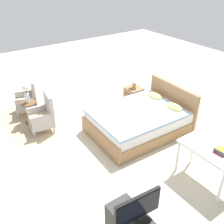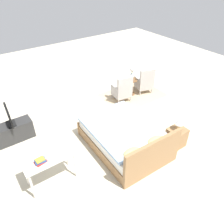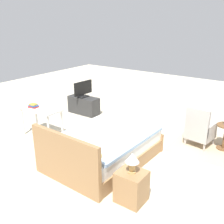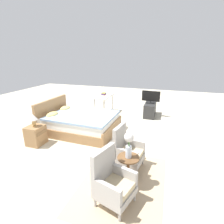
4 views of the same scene
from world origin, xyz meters
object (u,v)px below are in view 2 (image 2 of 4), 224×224
Objects in this scene: table_lamp at (179,123)px; tv_flatscreen at (9,116)px; flower_vase at (132,72)px; vanity_desk at (49,160)px; nightstand at (176,137)px; tv_stand at (14,132)px; armchair_by_window_left at (145,82)px; armchair_by_window_right at (122,90)px; side_table at (131,85)px; bed at (125,138)px; book_stack at (40,161)px.

table_lamp is 0.48× the size of tv_flatscreen.
flower_vase is 0.69× the size of tv_flatscreen.
table_lamp is at bearing 165.07° from vanity_desk.
tv_stand is at bearing -38.57° from nightstand.
armchair_by_window_left and armchair_by_window_right have the same top height.
armchair_by_window_right reaches higher than table_lamp.
armchair_by_window_left reaches higher than side_table.
flower_vase reaches higher than tv_stand.
bed is at bearing 176.91° from vanity_desk.
bed is at bearing 138.68° from tv_flatscreen.
tv_flatscreen is (4.06, 0.05, -0.10)m from flower_vase.
book_stack is at bearing 27.75° from armchair_by_window_right.
book_stack is (3.44, 1.81, 0.39)m from armchair_by_window_right.
tv_flatscreen is at bearing -38.56° from nightstand.
bed is 2.28m from armchair_by_window_right.
armchair_by_window_left is at bearing 178.83° from tv_stand.
table_lamp is 4.27m from tv_stand.
table_lamp is at bearing 141.43° from tv_flatscreen.
nightstand is (0.74, 2.69, -0.10)m from side_table.
bed is 4.67× the size of flower_vase.
armchair_by_window_right is 0.54m from side_table.
tv_flatscreen is at bearing -4.24° from tv_stand.
flower_vase is 2.80m from table_lamp.
flower_vase is at bearing -164.21° from armchair_by_window_right.
armchair_by_window_left is 1.01m from armchair_by_window_right.
tv_flatscreen is (4.55, -0.09, 0.38)m from armchair_by_window_left.
nightstand is 3.17m from vanity_desk.
armchair_by_window_right is at bearing -152.25° from book_stack.
tv_flatscreen is (4.06, 0.05, 0.40)m from side_table.
bed is 2.32× the size of tv_stand.
tv_stand is at bearing -1.17° from armchair_by_window_left.
bed is at bearing -32.41° from table_lamp.
tv_flatscreen reaches higher than nightstand.
armchair_by_window_left is 4.57m from tv_flatscreen.
armchair_by_window_left is 1.60× the size of side_table.
tv_flatscreen reaches higher than armchair_by_window_left.
flower_vase is (-1.86, -1.99, 0.57)m from bed.
book_stack is (0.17, 0.07, 0.15)m from vanity_desk.
flower_vase is at bearing 0.00° from side_table.
armchair_by_window_right reaches higher than side_table.
nightstand is 4.27m from tv_flatscreen.
table_lamp is at bearing 166.99° from book_stack.
table_lamp is at bearing 141.42° from tv_stand.
vanity_desk reaches higher than side_table.
side_table is 1.20× the size of flower_vase.
armchair_by_window_left is at bearing 163.64° from flower_vase.
book_stack reaches higher than tv_stand.
flower_vase is at bearing -105.41° from nightstand.
tv_flatscreen is 0.66× the size of vanity_desk.
bed reaches higher than vanity_desk.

